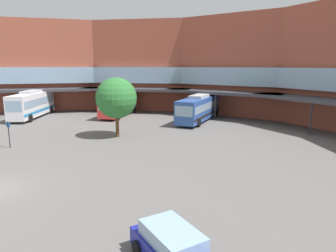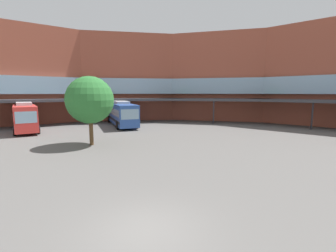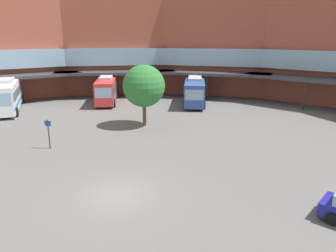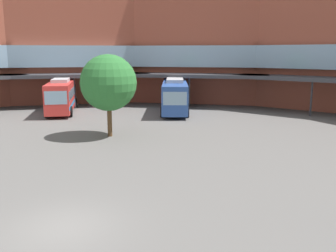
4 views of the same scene
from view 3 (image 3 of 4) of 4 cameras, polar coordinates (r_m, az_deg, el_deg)
ground_plane at (r=20.00m, az=-8.89°, el=-11.87°), size 125.04×125.04×0.00m
station_building at (r=43.09m, az=14.25°, el=12.61°), size 80.32×35.57×15.01m
bus_0 at (r=45.59m, az=-26.47°, el=4.98°), size 10.10×9.42×3.99m
bus_2 at (r=45.93m, az=4.74°, el=6.41°), size 7.23×12.13×3.64m
bus_3 at (r=46.84m, az=-10.79°, el=6.38°), size 7.73×9.70×3.68m
plaza_tree at (r=33.47m, az=-4.28°, el=7.05°), size 4.36×4.36×6.39m
stop_sign_post at (r=28.67m, az=-20.36°, el=-0.83°), size 0.60×0.16×2.49m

